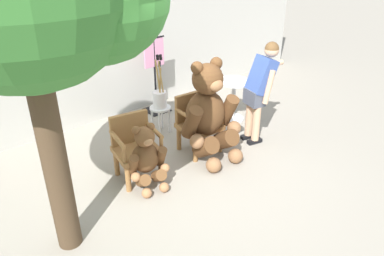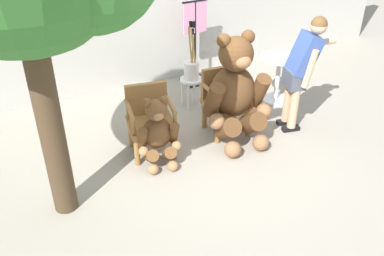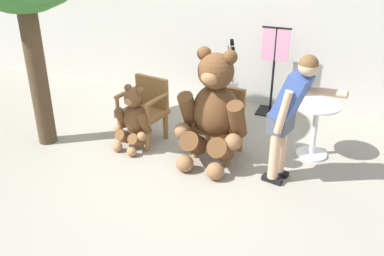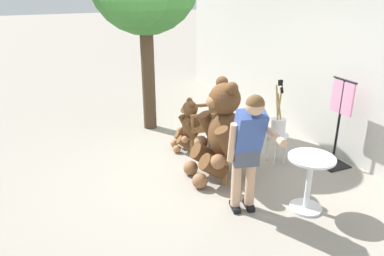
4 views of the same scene
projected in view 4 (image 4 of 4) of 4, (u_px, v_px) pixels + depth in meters
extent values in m
plane|color=gray|center=(191.00, 164.00, 5.84)|extent=(60.00, 60.00, 0.00)
cube|color=beige|center=(323.00, 62.00, 6.21)|extent=(10.00, 0.16, 2.80)
cube|color=olive|center=(201.00, 125.00, 6.31)|extent=(0.65, 0.61, 0.07)
cylinder|color=olive|center=(186.00, 133.00, 6.56)|extent=(0.07, 0.07, 0.37)
cylinder|color=olive|center=(192.00, 143.00, 6.14)|extent=(0.07, 0.07, 0.37)
cylinder|color=olive|center=(209.00, 131.00, 6.64)|extent=(0.07, 0.07, 0.37)
cylinder|color=olive|center=(216.00, 141.00, 6.23)|extent=(0.07, 0.07, 0.37)
cube|color=olive|center=(214.00, 110.00, 6.27)|extent=(0.52, 0.16, 0.42)
cylinder|color=olive|center=(198.00, 106.00, 6.44)|extent=(0.14, 0.48, 0.06)
cylinder|color=olive|center=(186.00, 113.00, 6.44)|extent=(0.05, 0.05, 0.22)
cylinder|color=olive|center=(205.00, 115.00, 5.99)|extent=(0.14, 0.48, 0.06)
cylinder|color=olive|center=(192.00, 123.00, 5.99)|extent=(0.05, 0.05, 0.22)
cube|color=olive|center=(233.00, 149.00, 5.38)|extent=(0.60, 0.56, 0.07)
cylinder|color=olive|center=(213.00, 159.00, 5.60)|extent=(0.07, 0.07, 0.37)
cylinder|color=olive|center=(225.00, 172.00, 5.20)|extent=(0.07, 0.07, 0.37)
cylinder|color=olive|center=(238.00, 155.00, 5.73)|extent=(0.07, 0.07, 0.37)
cylinder|color=olive|center=(252.00, 168.00, 5.32)|extent=(0.07, 0.07, 0.37)
cube|color=olive|center=(248.00, 132.00, 5.36)|extent=(0.52, 0.10, 0.42)
cylinder|color=olive|center=(226.00, 127.00, 5.51)|extent=(0.10, 0.48, 0.06)
cylinder|color=olive|center=(213.00, 136.00, 5.49)|extent=(0.05, 0.05, 0.22)
cylinder|color=olive|center=(241.00, 140.00, 5.07)|extent=(0.10, 0.48, 0.06)
cylinder|color=olive|center=(227.00, 149.00, 5.05)|extent=(0.05, 0.05, 0.22)
ellipsoid|color=brown|center=(226.00, 134.00, 5.24)|extent=(0.63, 0.55, 0.68)
sphere|color=brown|center=(225.00, 99.00, 5.04)|extent=(0.43, 0.43, 0.43)
ellipsoid|color=#8C603D|center=(212.00, 102.00, 5.00)|extent=(0.22, 0.18, 0.16)
sphere|color=black|center=(212.00, 102.00, 4.99)|extent=(0.06, 0.06, 0.06)
sphere|color=brown|center=(222.00, 82.00, 5.12)|extent=(0.17, 0.17, 0.17)
sphere|color=brown|center=(232.00, 88.00, 4.84)|extent=(0.17, 0.17, 0.17)
cylinder|color=brown|center=(210.00, 127.00, 5.49)|extent=(0.22, 0.39, 0.52)
sphere|color=#8C603D|center=(201.00, 142.00, 5.55)|extent=(0.20, 0.20, 0.20)
cylinder|color=brown|center=(228.00, 144.00, 4.93)|extent=(0.22, 0.39, 0.52)
sphere|color=#8C603D|center=(218.00, 162.00, 4.96)|extent=(0.20, 0.20, 0.20)
cylinder|color=brown|center=(204.00, 155.00, 5.47)|extent=(0.28, 0.44, 0.40)
sphere|color=#8C603D|center=(191.00, 168.00, 5.49)|extent=(0.22, 0.22, 0.22)
cylinder|color=brown|center=(214.00, 166.00, 5.14)|extent=(0.28, 0.44, 0.40)
sphere|color=#8C603D|center=(200.00, 181.00, 5.13)|extent=(0.22, 0.22, 0.22)
ellipsoid|color=brown|center=(191.00, 127.00, 6.25)|extent=(0.40, 0.36, 0.41)
sphere|color=brown|center=(190.00, 109.00, 6.13)|extent=(0.26, 0.26, 0.26)
ellipsoid|color=#A47148|center=(183.00, 110.00, 6.11)|extent=(0.14, 0.12, 0.10)
sphere|color=black|center=(183.00, 110.00, 6.11)|extent=(0.04, 0.04, 0.04)
sphere|color=brown|center=(190.00, 101.00, 6.18)|extent=(0.10, 0.10, 0.10)
sphere|color=brown|center=(192.00, 104.00, 6.00)|extent=(0.10, 0.10, 0.10)
cylinder|color=brown|center=(185.00, 123.00, 6.41)|extent=(0.16, 0.24, 0.31)
sphere|color=#A47148|center=(180.00, 131.00, 6.45)|extent=(0.12, 0.12, 0.12)
cylinder|color=brown|center=(190.00, 131.00, 6.06)|extent=(0.16, 0.24, 0.31)
sphere|color=#A47148|center=(185.00, 139.00, 6.08)|extent=(0.12, 0.12, 0.12)
cylinder|color=brown|center=(181.00, 137.00, 6.40)|extent=(0.19, 0.28, 0.24)
sphere|color=#A47148|center=(174.00, 143.00, 6.42)|extent=(0.13, 0.13, 0.13)
cylinder|color=brown|center=(184.00, 142.00, 6.20)|extent=(0.19, 0.28, 0.24)
sphere|color=#A47148|center=(177.00, 149.00, 6.20)|extent=(0.13, 0.13, 0.13)
cube|color=black|center=(235.00, 207.00, 4.69)|extent=(0.25, 0.14, 0.06)
cylinder|color=tan|center=(236.00, 176.00, 4.52)|extent=(0.12, 0.12, 0.82)
cube|color=black|center=(249.00, 205.00, 4.72)|extent=(0.25, 0.14, 0.06)
cylinder|color=tan|center=(251.00, 175.00, 4.55)|extent=(0.12, 0.12, 0.82)
cube|color=#4C5160|center=(245.00, 154.00, 4.44)|extent=(0.28, 0.34, 0.24)
cube|color=#385199|center=(249.00, 132.00, 4.23)|extent=(0.44, 0.40, 0.58)
sphere|color=tan|center=(255.00, 106.00, 3.97)|extent=(0.21, 0.21, 0.21)
sphere|color=brown|center=(255.00, 104.00, 3.96)|extent=(0.21, 0.21, 0.21)
cylinder|color=tan|center=(273.00, 135.00, 4.02)|extent=(0.57, 0.21, 0.13)
cylinder|color=tan|center=(232.00, 143.00, 4.24)|extent=(0.18, 0.12, 0.51)
cylinder|color=silver|center=(277.00, 135.00, 5.76)|extent=(0.34, 0.34, 0.03)
cylinder|color=silver|center=(285.00, 150.00, 5.80)|extent=(0.04, 0.04, 0.43)
cylinder|color=silver|center=(278.00, 146.00, 5.97)|extent=(0.04, 0.04, 0.43)
cylinder|color=silver|center=(275.00, 153.00, 5.73)|extent=(0.04, 0.04, 0.43)
cylinder|color=silver|center=(267.00, 148.00, 5.89)|extent=(0.04, 0.04, 0.43)
cylinder|color=white|center=(278.00, 127.00, 5.71)|extent=(0.22, 0.22, 0.26)
cylinder|color=tan|center=(277.00, 109.00, 5.57)|extent=(0.13, 0.04, 0.70)
cylinder|color=black|center=(280.00, 83.00, 5.42)|extent=(0.06, 0.05, 0.09)
cylinder|color=tan|center=(280.00, 112.00, 5.60)|extent=(0.06, 0.13, 0.59)
cylinder|color=black|center=(282.00, 90.00, 5.48)|extent=(0.05, 0.06, 0.09)
cylinder|color=tan|center=(279.00, 108.00, 5.61)|extent=(0.05, 0.10, 0.70)
cylinder|color=black|center=(281.00, 83.00, 5.46)|extent=(0.05, 0.05, 0.09)
cylinder|color=silver|center=(312.00, 158.00, 4.44)|extent=(0.56, 0.56, 0.03)
cylinder|color=silver|center=(308.00, 185.00, 4.57)|extent=(0.07, 0.07, 0.69)
cylinder|color=silver|center=(305.00, 208.00, 4.70)|extent=(0.40, 0.40, 0.03)
cylinder|color=#473523|center=(148.00, 72.00, 6.90)|extent=(0.24, 0.24, 2.20)
cube|color=black|center=(332.00, 164.00, 5.81)|extent=(0.40, 0.40, 0.02)
cylinder|color=black|center=(338.00, 124.00, 5.57)|extent=(0.04, 0.04, 1.35)
cylinder|color=black|center=(345.00, 80.00, 5.32)|extent=(0.44, 0.03, 0.03)
cube|color=pink|center=(342.00, 98.00, 5.42)|extent=(0.40, 0.03, 0.48)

